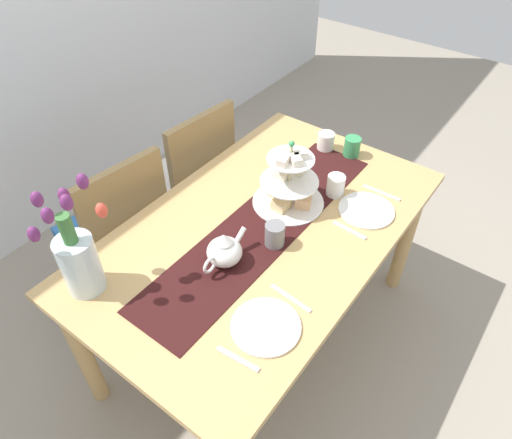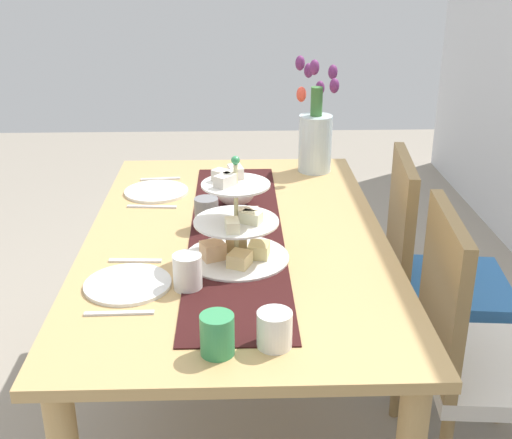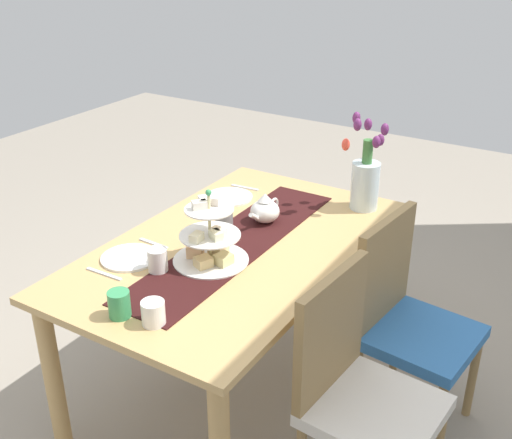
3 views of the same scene
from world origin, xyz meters
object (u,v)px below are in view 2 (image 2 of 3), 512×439
at_px(fork_right, 136,261).
at_px(knife_right, 120,313).
at_px(tiered_cake_stand, 237,230).
at_px(dinner_plate_left, 157,191).
at_px(tulip_vase, 316,134).
at_px(mug_orange, 218,335).
at_px(fork_left, 161,179).
at_px(mug_grey, 207,213).
at_px(cream_jug, 275,329).
at_px(mug_white_text, 188,272).
at_px(chair_right, 478,348).
at_px(dining_table, 237,265).
at_px(knife_left, 153,207).
at_px(dinner_plate_right, 129,284).
at_px(teapot, 236,190).
at_px(chair_left, 430,269).

distance_m(fork_right, knife_right, 0.29).
relative_size(tiered_cake_stand, dinner_plate_left, 1.32).
bearing_deg(knife_right, tulip_vase, 151.09).
distance_m(dinner_plate_left, mug_orange, 1.06).
relative_size(fork_left, mug_grey, 1.58).
bearing_deg(cream_jug, tulip_vase, 169.46).
relative_size(mug_grey, mug_white_text, 1.00).
xyz_separation_m(chair_right, dinner_plate_left, (-0.67, -0.98, 0.24)).
bearing_deg(dinner_plate_left, dining_table, 37.11).
relative_size(knife_left, dinner_plate_right, 0.74).
bearing_deg(knife_right, cream_jug, 68.13).
height_order(fork_left, fork_right, same).
bearing_deg(teapot, knife_right, -22.00).
distance_m(tiered_cake_stand, tulip_vase, 0.85).
relative_size(teapot, fork_right, 1.59).
bearing_deg(mug_grey, dinner_plate_left, -149.14).
xyz_separation_m(teapot, mug_grey, (0.19, -0.09, -0.01)).
bearing_deg(fork_left, cream_jug, 17.88).
distance_m(fork_left, knife_right, 1.00).
xyz_separation_m(tiered_cake_stand, mug_grey, (-0.23, -0.09, -0.04)).
bearing_deg(fork_right, tulip_vase, 143.00).
distance_m(cream_jug, mug_orange, 0.13).
height_order(dinner_plate_left, fork_left, dinner_plate_left).
bearing_deg(chair_left, fork_right, -68.06).
bearing_deg(fork_right, teapot, 145.73).
relative_size(dinner_plate_right, knife_right, 1.35).
relative_size(fork_right, mug_orange, 1.58).
height_order(dinner_plate_left, knife_right, dinner_plate_left).
distance_m(dining_table, fork_left, 0.61).
relative_size(knife_right, mug_orange, 1.79).
bearing_deg(dining_table, mug_white_text, -20.35).
relative_size(tulip_vase, knife_left, 2.65).
bearing_deg(chair_right, mug_white_text, -86.07).
xyz_separation_m(dining_table, tulip_vase, (-0.61, 0.31, 0.26)).
height_order(chair_right, dinner_plate_right, chair_right).
xyz_separation_m(tiered_cake_stand, dinner_plate_left, (-0.56, -0.29, -0.09)).
relative_size(fork_right, knife_right, 0.88).
relative_size(chair_right, dinner_plate_left, 3.96).
xyz_separation_m(teapot, tulip_vase, (-0.37, 0.31, 0.09)).
distance_m(teapot, dinner_plate_left, 0.33).
relative_size(knife_right, mug_grey, 1.79).
bearing_deg(mug_white_text, tulip_vase, 155.35).
relative_size(tiered_cake_stand, tulip_vase, 0.67).
distance_m(tiered_cake_stand, dinner_plate_right, 0.34).
xyz_separation_m(dining_table, fork_left, (-0.53, -0.29, 0.11)).
xyz_separation_m(dining_table, chair_left, (-0.21, 0.69, -0.13)).
bearing_deg(mug_orange, dinner_plate_right, -142.63).
xyz_separation_m(dining_table, dinner_plate_left, (-0.38, -0.29, 0.11)).
bearing_deg(mug_white_text, teapot, 167.66).
height_order(teapot, mug_grey, teapot).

